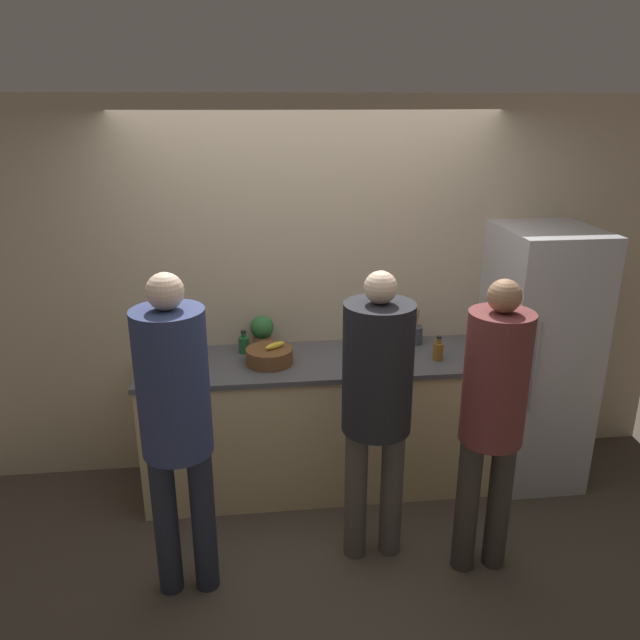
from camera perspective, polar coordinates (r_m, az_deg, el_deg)
The scene contains 14 objects.
ground_plane at distance 4.27m, azimuth 0.25°, elevation -17.25°, with size 14.00×14.00×0.00m, color #4C4238.
wall_back at distance 4.33m, azimuth -0.88°, elevation 2.63°, with size 5.20×0.06×2.60m.
counter at distance 4.34m, azimuth -0.36°, elevation -9.20°, with size 2.31×0.71×0.94m.
refrigerator at distance 4.53m, azimuth 19.10°, elevation -3.18°, with size 0.61×0.74×1.78m.
person_left at distance 3.23m, azimuth -13.09°, elevation -8.17°, with size 0.36×0.36×1.81m.
person_center at distance 3.43m, azimuth 5.24°, elevation -6.52°, with size 0.38×0.38×1.74m.
person_right at distance 3.46m, azimuth 15.54°, elevation -7.65°, with size 0.34×0.34×1.72m.
fruit_bowl at distance 4.05m, azimuth -4.64°, elevation -3.28°, with size 0.30×0.30×0.14m.
utensil_crock at distance 4.41m, azimuth 8.68°, elevation -1.30°, with size 0.10×0.10×0.26m.
bottle_green at distance 4.24m, azimuth -6.98°, elevation -2.19°, with size 0.07×0.07×0.16m.
bottle_amber at distance 4.17m, azimuth 10.75°, elevation -2.76°, with size 0.07×0.07×0.16m.
cup_yellow at distance 4.22m, azimuth 4.28°, elevation -2.40°, with size 0.08×0.08×0.09m.
cup_blue at distance 4.27m, azimuth -13.13°, elevation -2.56°, with size 0.08×0.08×0.10m.
potted_plant at distance 4.28m, azimuth -5.31°, elevation -1.01°, with size 0.16×0.16×0.23m.
Camera 1 is at (-0.42, -3.40, 2.56)m, focal length 35.00 mm.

